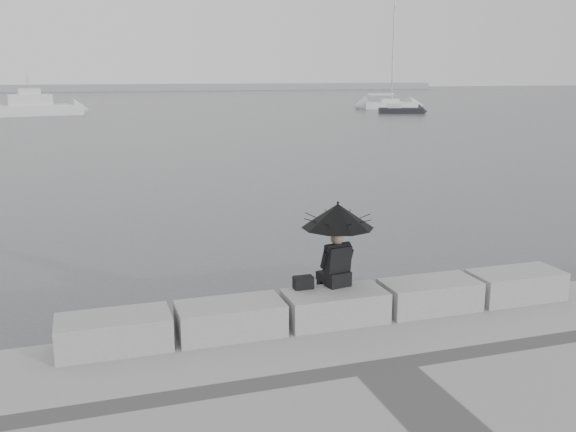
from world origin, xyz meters
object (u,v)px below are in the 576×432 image
object	(u,v)px
motor_cruiser	(38,107)
small_motorboat	(401,110)
seated_person	(338,225)
sailboat_right	(388,104)

from	to	relation	value
motor_cruiser	small_motorboat	distance (m)	38.68
seated_person	small_motorboat	distance (m)	62.51
sailboat_right	small_motorboat	bearing A→B (deg)	-104.37
sailboat_right	motor_cruiser	world-z (taller)	sailboat_right
sailboat_right	motor_cruiser	distance (m)	40.81
seated_person	sailboat_right	world-z (taller)	sailboat_right
small_motorboat	motor_cruiser	bearing A→B (deg)	-169.76
motor_cruiser	small_motorboat	bearing A→B (deg)	-24.82
seated_person	motor_cruiser	size ratio (longest dim) A/B	0.15
motor_cruiser	seated_person	bearing A→B (deg)	-95.14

